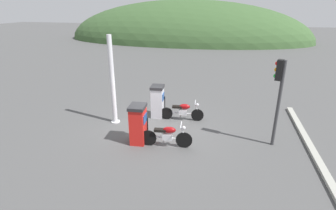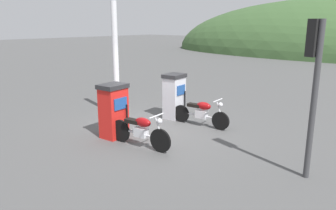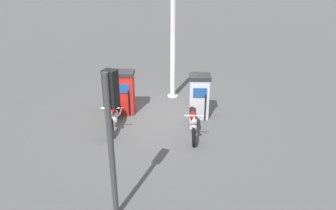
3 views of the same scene
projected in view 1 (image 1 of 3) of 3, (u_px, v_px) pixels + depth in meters
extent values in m
plane|color=#4C4C4C|center=(156.00, 129.00, 11.23)|extent=(120.00, 120.00, 0.00)
cube|color=red|center=(138.00, 126.00, 9.88)|extent=(0.60, 0.73, 1.40)
cube|color=#1E478C|center=(145.00, 119.00, 9.73)|extent=(0.08, 0.48, 0.32)
cube|color=#262628|center=(137.00, 107.00, 9.61)|extent=(0.65, 0.80, 0.12)
cylinder|color=black|center=(148.00, 129.00, 10.10)|extent=(0.05, 0.05, 0.91)
cube|color=silver|center=(158.00, 103.00, 12.22)|extent=(0.58, 0.68, 1.39)
cube|color=#1E478C|center=(163.00, 97.00, 12.07)|extent=(0.07, 0.44, 0.32)
cube|color=#262628|center=(157.00, 87.00, 11.95)|extent=(0.64, 0.75, 0.12)
cylinder|color=black|center=(165.00, 106.00, 12.42)|extent=(0.05, 0.05, 0.90)
cylinder|color=black|center=(184.00, 140.00, 9.64)|extent=(0.61, 0.13, 0.61)
cylinder|color=black|center=(148.00, 138.00, 9.80)|extent=(0.61, 0.13, 0.61)
cube|color=silver|center=(167.00, 137.00, 9.68)|extent=(0.38, 0.24, 0.24)
cylinder|color=silver|center=(166.00, 138.00, 9.70)|extent=(1.00, 0.17, 0.05)
ellipsoid|color=maroon|center=(169.00, 130.00, 9.57)|extent=(0.50, 0.28, 0.24)
cube|color=black|center=(160.00, 130.00, 9.62)|extent=(0.46, 0.25, 0.10)
cylinder|color=silver|center=(183.00, 133.00, 9.54)|extent=(0.26, 0.07, 0.57)
cylinder|color=silver|center=(181.00, 125.00, 9.43)|extent=(0.10, 0.56, 0.04)
sphere|color=silver|center=(184.00, 128.00, 9.46)|extent=(0.16, 0.16, 0.14)
cylinder|color=silver|center=(154.00, 136.00, 9.88)|extent=(0.55, 0.14, 0.07)
cylinder|color=black|center=(197.00, 115.00, 11.88)|extent=(0.57, 0.13, 0.56)
cylinder|color=black|center=(167.00, 113.00, 12.07)|extent=(0.57, 0.13, 0.56)
cube|color=silver|center=(183.00, 112.00, 11.93)|extent=(0.38, 0.24, 0.24)
cylinder|color=silver|center=(182.00, 113.00, 11.96)|extent=(1.06, 0.16, 0.05)
ellipsoid|color=maroon|center=(185.00, 107.00, 11.83)|extent=(0.50, 0.27, 0.24)
cube|color=black|center=(177.00, 107.00, 11.88)|extent=(0.46, 0.25, 0.10)
cylinder|color=silver|center=(197.00, 109.00, 11.78)|extent=(0.26, 0.07, 0.57)
cylinder|color=silver|center=(195.00, 102.00, 11.68)|extent=(0.10, 0.56, 0.04)
sphere|color=silver|center=(197.00, 105.00, 11.71)|extent=(0.15, 0.15, 0.14)
cylinder|color=silver|center=(171.00, 112.00, 12.15)|extent=(0.55, 0.13, 0.07)
cylinder|color=#38383A|center=(278.00, 105.00, 9.38)|extent=(0.15, 0.15, 3.22)
cube|color=black|center=(280.00, 70.00, 9.00)|extent=(0.26, 0.29, 0.72)
sphere|color=red|center=(277.00, 63.00, 8.97)|extent=(0.19, 0.19, 0.15)
sphere|color=orange|center=(276.00, 70.00, 9.05)|extent=(0.19, 0.19, 0.15)
sphere|color=green|center=(276.00, 76.00, 9.13)|extent=(0.19, 0.19, 0.15)
cylinder|color=silver|center=(112.00, 81.00, 11.17)|extent=(0.20, 0.20, 3.85)
cylinder|color=silver|center=(116.00, 122.00, 11.85)|extent=(0.40, 0.40, 0.04)
cube|color=#9E9E93|center=(309.00, 145.00, 9.83)|extent=(0.42, 7.50, 0.12)
ellipsoid|color=#476038|center=(202.00, 37.00, 42.84)|extent=(28.96, 16.94, 10.76)
ellipsoid|color=#38562D|center=(185.00, 40.00, 39.27)|extent=(35.63, 17.09, 11.32)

